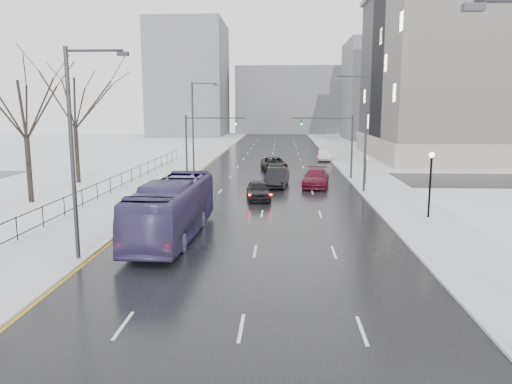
% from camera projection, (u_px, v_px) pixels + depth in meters
% --- Properties ---
extents(road, '(16.00, 150.00, 0.04)m').
position_uv_depth(road, '(271.00, 165.00, 62.91)').
color(road, black).
rests_on(road, ground).
extents(cross_road, '(130.00, 10.00, 0.04)m').
position_uv_depth(cross_road, '(268.00, 179.00, 51.10)').
color(cross_road, black).
rests_on(cross_road, ground).
extents(sidewalk_left, '(5.00, 150.00, 0.16)m').
position_uv_depth(sidewalk_left, '(188.00, 164.00, 63.42)').
color(sidewalk_left, silver).
rests_on(sidewalk_left, ground).
extents(sidewalk_right, '(5.00, 150.00, 0.16)m').
position_uv_depth(sidewalk_right, '(355.00, 165.00, 62.38)').
color(sidewalk_right, silver).
rests_on(sidewalk_right, ground).
extents(park_strip, '(14.00, 150.00, 0.12)m').
position_uv_depth(park_strip, '(115.00, 164.00, 63.89)').
color(park_strip, white).
rests_on(park_strip, ground).
extents(tree_park_d, '(8.75, 8.75, 12.50)m').
position_uv_depth(tree_park_d, '(32.00, 204.00, 38.20)').
color(tree_park_d, black).
rests_on(tree_park_d, ground).
extents(tree_park_e, '(9.45, 9.45, 13.50)m').
position_uv_depth(tree_park_e, '(79.00, 184.00, 48.07)').
color(tree_park_e, black).
rests_on(tree_park_e, ground).
extents(iron_fence, '(0.06, 70.00, 1.30)m').
position_uv_depth(iron_fence, '(70.00, 202.00, 33.87)').
color(iron_fence, black).
rests_on(iron_fence, sidewalk_left).
extents(streetlight_r_mid, '(2.95, 0.25, 10.00)m').
position_uv_depth(streetlight_r_mid, '(363.00, 127.00, 41.87)').
color(streetlight_r_mid, '#2D2D33').
rests_on(streetlight_r_mid, ground).
extents(streetlight_l_near, '(2.95, 0.25, 10.00)m').
position_uv_depth(streetlight_l_near, '(76.00, 144.00, 22.99)').
color(streetlight_l_near, '#2D2D33').
rests_on(streetlight_l_near, ground).
extents(streetlight_l_far, '(2.95, 0.25, 10.00)m').
position_uv_depth(streetlight_l_far, '(195.00, 122.00, 54.49)').
color(streetlight_l_far, '#2D2D33').
rests_on(streetlight_l_far, ground).
extents(lamppost_r_mid, '(0.36, 0.36, 4.28)m').
position_uv_depth(lamppost_r_mid, '(431.00, 175.00, 32.34)').
color(lamppost_r_mid, black).
rests_on(lamppost_r_mid, sidewalk_right).
extents(mast_signal_right, '(6.10, 0.33, 6.50)m').
position_uv_depth(mast_signal_right, '(341.00, 139.00, 50.04)').
color(mast_signal_right, '#2D2D33').
rests_on(mast_signal_right, ground).
extents(mast_signal_left, '(6.10, 0.33, 6.50)m').
position_uv_depth(mast_signal_left, '(197.00, 139.00, 50.77)').
color(mast_signal_left, '#2D2D33').
rests_on(mast_signal_left, ground).
extents(no_uturn_sign, '(0.60, 0.06, 2.70)m').
position_uv_depth(no_uturn_sign, '(366.00, 161.00, 46.32)').
color(no_uturn_sign, '#2D2D33').
rests_on(no_uturn_sign, sidewalk_right).
extents(bldg_far_right, '(24.00, 20.00, 22.00)m').
position_uv_depth(bldg_far_right, '(399.00, 90.00, 113.80)').
color(bldg_far_right, slate).
rests_on(bldg_far_right, ground).
extents(bldg_far_left, '(18.00, 22.00, 28.00)m').
position_uv_depth(bldg_far_left, '(189.00, 80.00, 125.62)').
color(bldg_far_left, slate).
rests_on(bldg_far_left, ground).
extents(bldg_far_center, '(30.00, 18.00, 18.00)m').
position_uv_depth(bldg_far_center, '(291.00, 101.00, 139.94)').
color(bldg_far_center, slate).
rests_on(bldg_far_center, ground).
extents(bus, '(3.03, 11.72, 3.25)m').
position_uv_depth(bus, '(173.00, 209.00, 28.08)').
color(bus, '#44386D').
rests_on(bus, road).
extents(sedan_center_near, '(2.28, 4.61, 1.51)m').
position_uv_depth(sedan_center_near, '(258.00, 190.00, 39.54)').
color(sedan_center_near, black).
rests_on(sedan_center_near, road).
extents(sedan_right_near, '(2.37, 5.35, 1.71)m').
position_uv_depth(sedan_right_near, '(277.00, 178.00, 45.83)').
color(sedan_right_near, black).
rests_on(sedan_right_near, road).
extents(sedan_right_cross, '(3.40, 6.06, 1.60)m').
position_uv_depth(sedan_right_cross, '(274.00, 164.00, 56.82)').
color(sedan_right_cross, black).
rests_on(sedan_right_cross, road).
extents(sedan_right_far, '(2.99, 5.90, 1.64)m').
position_uv_depth(sedan_right_far, '(316.00, 178.00, 45.84)').
color(sedan_right_far, '#520E20').
rests_on(sedan_right_far, road).
extents(sedan_right_distant, '(1.94, 4.63, 1.49)m').
position_uv_depth(sedan_right_distant, '(324.00, 155.00, 68.20)').
color(sedan_right_distant, silver).
rests_on(sedan_right_distant, road).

